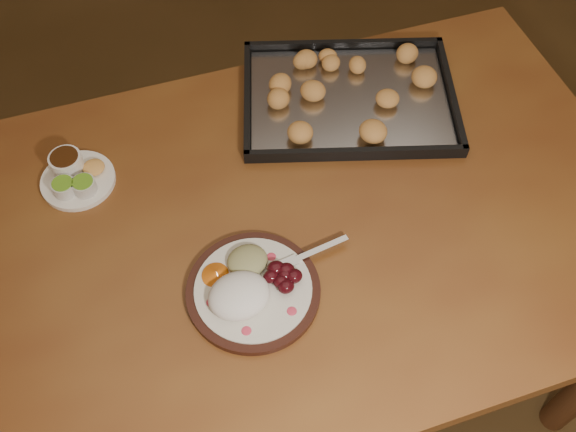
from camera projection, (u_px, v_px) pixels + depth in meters
name	position (u px, v px, depth m)	size (l,w,h in m)	color
ground	(326.00, 258.00, 2.07)	(4.00, 4.00, 0.00)	#533A1C
dining_table	(274.00, 251.00, 1.33)	(1.56, 1.00, 0.75)	brown
dinner_plate	(250.00, 288.00, 1.15)	(0.32, 0.24, 0.06)	black
condiment_saucer	(75.00, 176.00, 1.29)	(0.15, 0.15, 0.05)	white
baking_tray	(349.00, 96.00, 1.42)	(0.55, 0.48, 0.05)	black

